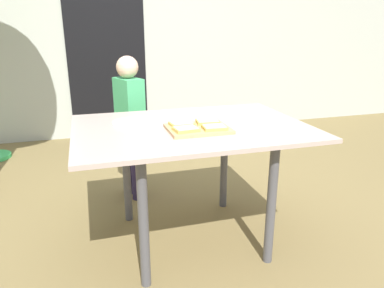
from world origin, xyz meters
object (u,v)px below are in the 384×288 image
(cutting_board, at_px, (198,129))
(pizza_slice_far_right, at_px, (208,122))
(pizza_slice_near_right, at_px, (214,127))
(pizza_slice_near_left, at_px, (186,129))
(dining_table, at_px, (191,140))
(pizza_slice_far_left, at_px, (182,124))
(plate_white_left, at_px, (131,122))
(child_left, at_px, (130,120))

(cutting_board, height_order, pizza_slice_far_right, pizza_slice_far_right)
(pizza_slice_near_right, bearing_deg, pizza_slice_near_left, 176.47)
(dining_table, distance_m, pizza_slice_far_left, 0.14)
(plate_white_left, relative_size, child_left, 0.21)
(pizza_slice_far_right, bearing_deg, cutting_board, -139.31)
(dining_table, bearing_deg, pizza_slice_far_right, -24.13)
(plate_white_left, bearing_deg, pizza_slice_far_right, -25.62)
(cutting_board, relative_size, child_left, 0.31)
(pizza_slice_near_left, relative_size, child_left, 0.13)
(pizza_slice_near_right, bearing_deg, plate_white_left, 141.30)
(pizza_slice_far_right, bearing_deg, pizza_slice_far_left, -178.20)
(child_left, bearing_deg, pizza_slice_far_right, -65.19)
(pizza_slice_far_left, distance_m, plate_white_left, 0.33)
(pizza_slice_far_right, bearing_deg, pizza_slice_near_right, -92.23)
(pizza_slice_far_right, bearing_deg, plate_white_left, 154.38)
(pizza_slice_near_left, relative_size, pizza_slice_far_right, 0.99)
(dining_table, height_order, plate_white_left, plate_white_left)
(plate_white_left, bearing_deg, dining_table, -26.00)
(pizza_slice_far_right, bearing_deg, child_left, 114.81)
(dining_table, bearing_deg, pizza_slice_near_right, -64.19)
(child_left, bearing_deg, cutting_board, -71.75)
(pizza_slice_far_left, relative_size, child_left, 0.12)
(cutting_board, bearing_deg, pizza_slice_near_left, -148.72)
(pizza_slice_near_left, bearing_deg, pizza_slice_near_right, -3.53)
(dining_table, distance_m, cutting_board, 0.14)
(dining_table, height_order, pizza_slice_far_right, pizza_slice_far_right)
(dining_table, xyz_separation_m, pizza_slice_far_left, (-0.07, -0.04, 0.12))
(dining_table, relative_size, cutting_board, 3.98)
(pizza_slice_near_right, bearing_deg, cutting_board, 140.55)
(dining_table, relative_size, pizza_slice_far_right, 9.67)
(pizza_slice_near_left, bearing_deg, plate_white_left, 128.23)
(dining_table, relative_size, pizza_slice_near_left, 9.75)
(pizza_slice_near_left, height_order, child_left, child_left)
(pizza_slice_near_right, xyz_separation_m, pizza_slice_far_left, (-0.15, 0.12, 0.00))
(cutting_board, distance_m, pizza_slice_far_right, 0.11)
(pizza_slice_far_right, distance_m, child_left, 0.85)
(cutting_board, bearing_deg, pizza_slice_near_right, -39.45)
(pizza_slice_far_right, distance_m, plate_white_left, 0.46)
(pizza_slice_near_right, distance_m, child_left, 0.97)
(pizza_slice_far_right, relative_size, pizza_slice_far_left, 1.01)
(cutting_board, bearing_deg, plate_white_left, 141.46)
(dining_table, height_order, child_left, child_left)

